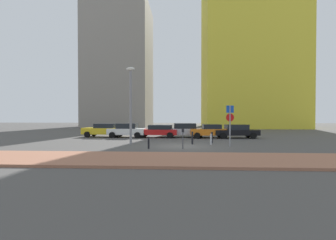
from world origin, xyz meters
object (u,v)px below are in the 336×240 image
traffic_bollard_near (212,138)px  parked_car_red (158,131)px  parked_car_white (127,130)px  parked_car_black (236,131)px  traffic_bollard_far (192,138)px  traffic_bollard_edge (211,139)px  parking_meter (183,136)px  traffic_bollard_mid (149,143)px  street_lamp (131,98)px  parked_car_orange (210,131)px  parked_car_yellow (105,130)px  parking_sign_post (230,121)px  parked_car_silver (184,130)px

traffic_bollard_near → parked_car_red: bearing=134.2°
parked_car_white → parked_car_black: parked_car_white is taller
parked_car_red → traffic_bollard_near: 7.39m
parked_car_red → traffic_bollard_far: 7.14m
traffic_bollard_near → traffic_bollard_edge: size_ratio=1.08×
parking_meter → traffic_bollard_mid: parking_meter is taller
street_lamp → parked_car_orange: bearing=42.2°
parked_car_orange → traffic_bollard_far: (-2.05, -6.02, -0.23)m
traffic_bollard_far → traffic_bollard_edge: traffic_bollard_far is taller
parked_car_red → traffic_bollard_near: (5.15, -5.29, -0.25)m
parked_car_yellow → parking_sign_post: (12.19, -8.22, 1.21)m
parked_car_orange → parked_car_white: bearing=178.6°
street_lamp → traffic_bollard_far: (5.03, 0.39, -3.24)m
parking_sign_post → traffic_bollard_edge: size_ratio=3.57×
parked_car_silver → traffic_bollard_near: size_ratio=4.91×
parked_car_red → street_lamp: 7.47m
street_lamp → traffic_bollard_mid: bearing=-55.1°
parking_meter → street_lamp: (-4.26, 2.44, 2.82)m
traffic_bollard_near → traffic_bollard_edge: traffic_bollard_near is taller
parked_car_black → traffic_bollard_mid: (-7.99, -9.00, -0.31)m
parked_car_red → traffic_bollard_near: size_ratio=4.77×
parked_car_white → traffic_bollard_far: (6.82, -6.24, -0.27)m
parked_car_orange → street_lamp: bearing=-137.8°
parking_sign_post → traffic_bollard_near: bearing=113.5°
traffic_bollard_mid → traffic_bollard_far: size_ratio=0.82×
parked_car_silver → parking_meter: size_ratio=3.21×
parked_car_black → parking_meter: size_ratio=3.16×
parking_meter → parking_sign_post: bearing=20.1°
parked_car_red → parking_meter: bearing=-73.5°
parked_car_red → parked_car_black: parked_car_black is taller
traffic_bollard_mid → parking_sign_post: bearing=13.6°
parked_car_yellow → parked_car_silver: (8.78, 0.07, 0.01)m
traffic_bollard_edge → parked_car_white: bearing=142.0°
parking_meter → traffic_bollard_edge: 3.47m
parked_car_silver → parked_car_white: bearing=-175.3°
parked_car_white → parking_meter: size_ratio=2.74×
parking_meter → traffic_bollard_far: size_ratio=1.39×
parking_sign_post → street_lamp: street_lamp is taller
parked_car_yellow → street_lamp: street_lamp is taller
parked_car_silver → traffic_bollard_edge: parked_car_silver is taller
parked_car_red → traffic_bollard_mid: size_ratio=5.26×
parked_car_orange → traffic_bollard_far: parked_car_orange is taller
parked_car_yellow → parked_car_orange: (11.46, -0.66, -0.02)m
parked_car_white → parked_car_orange: parked_car_white is taller
parked_car_black → parking_sign_post: size_ratio=1.46×
traffic_bollard_near → traffic_bollard_edge: bearing=-99.5°
street_lamp → traffic_bollard_mid: 4.60m
parked_car_yellow → parked_car_red: (5.95, -0.44, -0.05)m
parked_car_red → parking_meter: size_ratio=3.12×
parked_car_silver → street_lamp: size_ratio=0.74×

